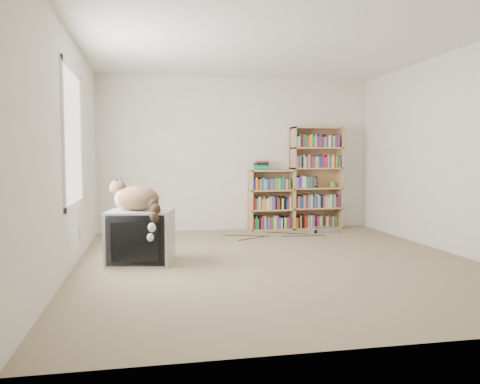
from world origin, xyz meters
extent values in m
cube|color=#998867|center=(0.00, 0.00, 0.00)|extent=(4.50, 5.00, 0.01)
cube|color=white|center=(0.00, 2.50, 1.25)|extent=(4.50, 0.02, 2.50)
cube|color=white|center=(0.00, -2.50, 1.25)|extent=(4.50, 0.02, 2.50)
cube|color=white|center=(-2.25, 0.00, 1.25)|extent=(0.02, 5.00, 2.50)
cube|color=white|center=(2.25, 0.00, 1.25)|extent=(0.02, 5.00, 2.50)
cube|color=white|center=(0.00, 0.00, 2.50)|extent=(4.50, 5.00, 0.02)
cube|color=white|center=(-2.24, 0.20, 1.40)|extent=(0.02, 1.22, 1.52)
cube|color=#A6A6A9|center=(-1.53, 0.22, 0.30)|extent=(0.79, 0.74, 0.60)
cube|color=black|center=(-1.59, -0.07, 0.30)|extent=(0.63, 0.15, 0.55)
cube|color=black|center=(-1.59, -0.09, 0.29)|extent=(0.50, 0.11, 0.42)
cube|color=black|center=(-1.51, 0.36, 0.29)|extent=(0.47, 0.41, 0.36)
ellipsoid|color=#372216|center=(-1.56, 0.18, 0.73)|extent=(0.60, 0.53, 0.28)
ellipsoid|color=#372216|center=(-1.45, 0.12, 0.72)|extent=(0.32, 0.33, 0.21)
ellipsoid|color=tan|center=(-1.72, 0.25, 0.72)|extent=(0.27, 0.27, 0.23)
ellipsoid|color=#372216|center=(-1.78, 0.29, 0.85)|extent=(0.24, 0.23, 0.17)
sphere|color=beige|center=(-1.84, 0.33, 0.83)|extent=(0.09, 0.09, 0.07)
cone|color=black|center=(-1.80, 0.26, 0.93)|extent=(0.10, 0.10, 0.09)
cone|color=black|center=(-1.75, 0.34, 0.93)|extent=(0.10, 0.10, 0.09)
cube|color=#AB8055|center=(0.91, 2.34, 0.85)|extent=(0.02, 0.30, 1.70)
cube|color=#AB8055|center=(1.73, 2.34, 0.85)|extent=(0.02, 0.30, 1.70)
cube|color=#AB8055|center=(1.32, 2.48, 0.85)|extent=(0.85, 0.03, 1.70)
cube|color=#AB8055|center=(1.32, 2.34, 1.69)|extent=(0.85, 0.30, 0.02)
cube|color=#AB8055|center=(1.32, 2.34, 0.01)|extent=(0.85, 0.30, 0.03)
cube|color=#AB8055|center=(1.32, 2.34, 0.35)|extent=(0.85, 0.30, 0.03)
cube|color=#AB8055|center=(1.32, 2.34, 0.68)|extent=(0.85, 0.30, 0.02)
cube|color=#AB8055|center=(1.32, 2.34, 1.02)|extent=(0.85, 0.30, 0.02)
cube|color=#AB8055|center=(1.32, 2.34, 1.35)|extent=(0.85, 0.30, 0.02)
cube|color=red|center=(1.32, 2.34, 0.12)|extent=(0.77, 0.24, 0.19)
cube|color=#1C34B9|center=(1.32, 2.34, 0.45)|extent=(0.77, 0.24, 0.19)
cube|color=#167D32|center=(1.32, 2.34, 0.79)|extent=(0.77, 0.24, 0.19)
cube|color=beige|center=(1.32, 2.34, 1.12)|extent=(0.77, 0.24, 0.19)
cube|color=black|center=(1.32, 2.34, 1.46)|extent=(0.77, 0.24, 0.19)
cube|color=#AB8055|center=(0.19, 2.34, 0.50)|extent=(0.03, 0.30, 0.99)
cube|color=#AB8055|center=(0.88, 2.34, 0.50)|extent=(0.02, 0.30, 0.99)
cube|color=#AB8055|center=(0.54, 2.48, 0.50)|extent=(0.72, 0.03, 0.99)
cube|color=#AB8055|center=(0.54, 2.34, 0.98)|extent=(0.72, 0.30, 0.02)
cube|color=#AB8055|center=(0.54, 2.34, 0.01)|extent=(0.72, 0.30, 0.03)
cube|color=#AB8055|center=(0.54, 2.34, 0.33)|extent=(0.72, 0.30, 0.03)
cube|color=#AB8055|center=(0.54, 2.34, 0.66)|extent=(0.72, 0.30, 0.02)
cube|color=red|center=(0.54, 2.34, 0.12)|extent=(0.64, 0.24, 0.19)
cube|color=#1C34B9|center=(0.54, 2.34, 0.44)|extent=(0.64, 0.24, 0.19)
cube|color=#167D32|center=(0.54, 2.34, 0.76)|extent=(0.64, 0.24, 0.19)
cube|color=red|center=(0.38, 2.38, 1.07)|extent=(0.21, 0.27, 0.15)
cylinder|color=#72A930|center=(1.60, 2.34, 0.74)|extent=(0.08, 0.08, 0.09)
cube|color=black|center=(1.30, 2.44, 0.78)|extent=(0.14, 0.05, 0.18)
cube|color=#A6A6AA|center=(1.26, 1.89, 0.04)|extent=(0.44, 0.37, 0.09)
cube|color=silver|center=(-2.24, 0.57, 0.32)|extent=(0.01, 0.08, 0.13)
camera|label=1|loc=(-1.43, -5.11, 1.17)|focal=35.00mm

